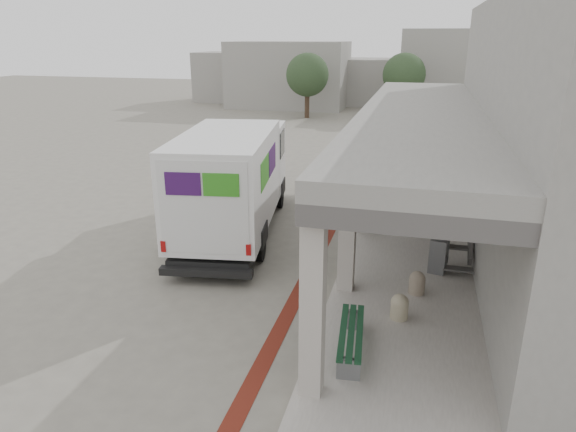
# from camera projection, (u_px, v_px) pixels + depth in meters

# --- Properties ---
(ground) EXTENTS (120.00, 120.00, 0.00)m
(ground) POSITION_uv_depth(u_px,v_px,m) (258.00, 291.00, 12.69)
(ground) COLOR slate
(ground) RESTS_ON ground
(bike_lane_stripe) EXTENTS (0.35, 40.00, 0.01)m
(bike_lane_stripe) POSITION_uv_depth(u_px,v_px,m) (314.00, 262.00, 14.28)
(bike_lane_stripe) COLOR #5F1D13
(bike_lane_stripe) RESTS_ON ground
(sidewalk) EXTENTS (4.40, 28.00, 0.12)m
(sidewalk) POSITION_uv_depth(u_px,v_px,m) (424.00, 309.00, 11.72)
(sidewalk) COLOR gray
(sidewalk) RESTS_ON ground
(transit_building) EXTENTS (7.60, 17.00, 7.00)m
(transit_building) POSITION_uv_depth(u_px,v_px,m) (543.00, 135.00, 14.05)
(transit_building) COLOR gray
(transit_building) RESTS_ON ground
(distant_backdrop) EXTENTS (28.00, 10.00, 6.50)m
(distant_backdrop) POSITION_uv_depth(u_px,v_px,m) (351.00, 75.00, 45.22)
(distant_backdrop) COLOR gray
(distant_backdrop) RESTS_ON ground
(tree_left) EXTENTS (3.20, 3.20, 4.80)m
(tree_left) POSITION_uv_depth(u_px,v_px,m) (307.00, 75.00, 38.38)
(tree_left) COLOR #38281C
(tree_left) RESTS_ON ground
(tree_mid) EXTENTS (3.20, 3.20, 4.80)m
(tree_mid) POSITION_uv_depth(u_px,v_px,m) (404.00, 75.00, 38.55)
(tree_mid) COLOR #38281C
(tree_mid) RESTS_ON ground
(tree_right) EXTENTS (3.20, 3.20, 4.80)m
(tree_right) POSITION_uv_depth(u_px,v_px,m) (520.00, 78.00, 35.73)
(tree_right) COLOR #38281C
(tree_right) RESTS_ON ground
(fedex_truck) EXTENTS (3.55, 8.12, 3.35)m
(fedex_truck) POSITION_uv_depth(u_px,v_px,m) (234.00, 178.00, 15.92)
(fedex_truck) COLOR black
(fedex_truck) RESTS_ON ground
(bench) EXTENTS (0.63, 2.08, 0.48)m
(bench) POSITION_uv_depth(u_px,v_px,m) (351.00, 336.00, 9.94)
(bench) COLOR slate
(bench) RESTS_ON sidewalk
(bollard_near) EXTENTS (0.38, 0.38, 0.57)m
(bollard_near) POSITION_uv_depth(u_px,v_px,m) (417.00, 282.00, 12.26)
(bollard_near) COLOR gray
(bollard_near) RESTS_ON sidewalk
(bollard_far) EXTENTS (0.38, 0.38, 0.57)m
(bollard_far) POSITION_uv_depth(u_px,v_px,m) (399.00, 306.00, 11.16)
(bollard_far) COLOR tan
(bollard_far) RESTS_ON sidewalk
(utility_cabinet) EXTENTS (0.51, 0.62, 0.91)m
(utility_cabinet) POSITION_uv_depth(u_px,v_px,m) (439.00, 255.00, 13.37)
(utility_cabinet) COLOR slate
(utility_cabinet) RESTS_ON sidewalk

